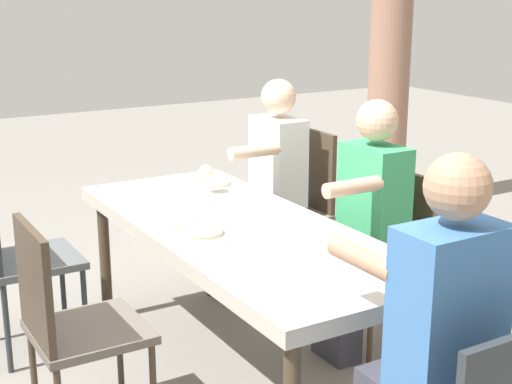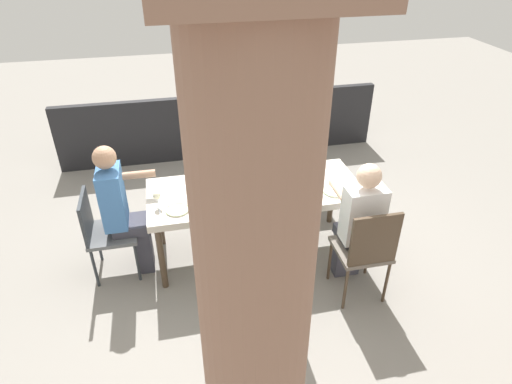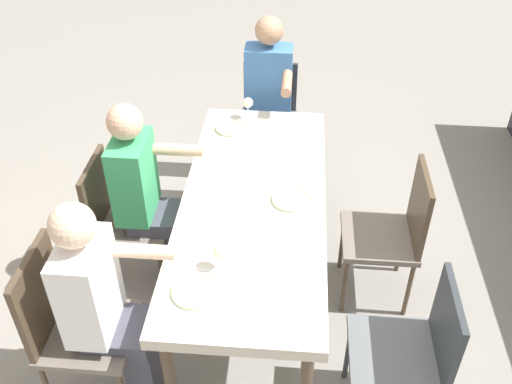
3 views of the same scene
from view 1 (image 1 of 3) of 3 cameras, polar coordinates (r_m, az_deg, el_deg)
ground_plane at (r=3.66m, az=-1.17°, el=-13.83°), size 16.00×16.00×0.00m
dining_table at (r=3.38m, az=-1.23°, el=-3.60°), size 2.02×0.81×0.75m
chair_west_north at (r=4.47m, az=3.16°, el=-0.61°), size 0.44×0.44×0.97m
chair_west_south at (r=3.85m, az=-17.88°, el=-4.40°), size 0.44×0.44×0.90m
chair_mid_north at (r=3.83m, az=10.27°, el=-4.30°), size 0.44×0.44×0.89m
chair_mid_south at (r=3.07m, az=-14.23°, el=-9.34°), size 0.44×0.44×0.92m
diner_woman_green at (r=4.32m, az=0.98°, el=0.69°), size 0.35×0.49×1.29m
diner_man_white at (r=2.45m, az=13.22°, el=-11.09°), size 0.49×0.35×1.33m
diner_guest_third at (r=3.65m, az=8.16°, el=-2.33°), size 0.34×0.49×1.28m
stone_column_near at (r=6.07m, az=10.27°, el=11.59°), size 0.43×0.43×2.87m
plate_0 at (r=4.06m, az=-3.64°, el=0.71°), size 0.23×0.23×0.02m
wine_glass_0 at (r=3.84m, az=-3.85°, el=1.45°), size 0.08×0.08×0.15m
fork_0 at (r=4.19m, az=-4.58°, el=1.08°), size 0.03×0.17×0.01m
spoon_0 at (r=3.93m, az=-2.65°, el=0.15°), size 0.04×0.17×0.01m
plate_1 at (r=3.25m, az=-4.41°, el=-3.02°), size 0.22×0.22×0.02m
fork_1 at (r=3.39m, az=-5.54°, el=-2.42°), size 0.03×0.17×0.01m
spoon_1 at (r=3.13m, az=-3.19°, el=-3.88°), size 0.02×0.17×0.01m
plate_2 at (r=2.89m, az=9.82°, el=-5.59°), size 0.21×0.21×0.02m
wine_glass_2 at (r=2.68m, az=10.51°, el=-4.95°), size 0.07×0.07×0.15m
fork_2 at (r=3.00m, az=7.97°, el=-4.84°), size 0.04×0.17×0.01m
spoon_2 at (r=2.79m, az=11.81°, el=-6.62°), size 0.03×0.17×0.01m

